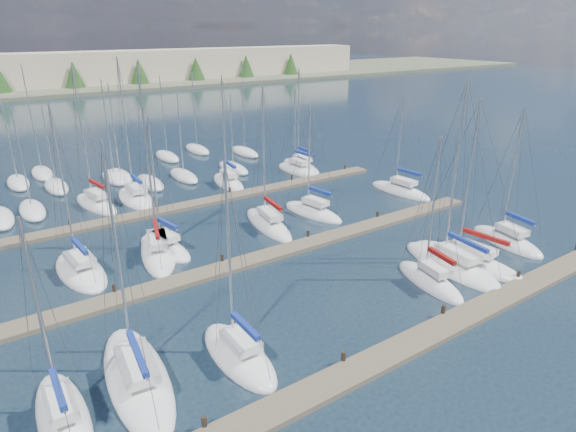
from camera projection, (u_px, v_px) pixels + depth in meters
ground at (115, 147)px, 71.54m from camera, size 400.00×400.00×0.00m
dock_near at (408, 345)px, 26.88m from camera, size 44.00×1.93×1.10m
dock_mid at (274, 254)px, 37.65m from camera, size 44.00×1.93×1.10m
dock_far at (199, 203)px, 48.42m from camera, size 44.00×1.93×1.10m
sailboat_a at (63, 418)px, 21.82m from camera, size 2.25×7.20×10.59m
sailboat_e at (451, 265)px, 35.80m from camera, size 3.83×9.37×14.35m
sailboat_q at (298, 170)px, 59.48m from camera, size 2.86×7.36×10.77m
sailboat_b at (137, 378)px, 24.36m from camera, size 3.87×9.75×12.96m
sailboat_c at (239, 355)px, 26.03m from camera, size 2.55×6.79×11.62m
sailboat_l at (313, 212)px, 46.04m from camera, size 3.46×7.46×11.15m
sailboat_k at (268, 224)px, 43.23m from camera, size 3.50×8.77×13.02m
sailboat_h at (81, 271)px, 34.96m from camera, size 3.46×7.80×12.87m
sailboat_m at (400, 191)px, 52.00m from camera, size 2.94×7.93×11.05m
sailboat_f at (467, 260)px, 36.57m from camera, size 3.63×9.33×12.96m
sailboat_o at (136, 198)px, 49.78m from camera, size 3.07×8.04×14.89m
sailboat_d at (430, 281)px, 33.53m from camera, size 3.17×6.76×11.04m
sailboat_n at (96, 204)px, 48.12m from camera, size 3.66×8.18×14.27m
sailboat_r at (301, 166)px, 61.05m from camera, size 2.76×7.91×12.87m
sailboat_g at (507, 241)px, 39.84m from camera, size 3.57×7.26×11.89m
sailboat_i at (158, 250)px, 38.13m from camera, size 5.12×9.64×15.00m
sailboat_p at (228, 182)px, 54.81m from camera, size 3.44×7.66×12.71m
sailboat_j at (165, 248)px, 38.58m from camera, size 3.46×6.83×11.32m
distant_boats at (116, 176)px, 56.68m from camera, size 36.93×20.75×13.30m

